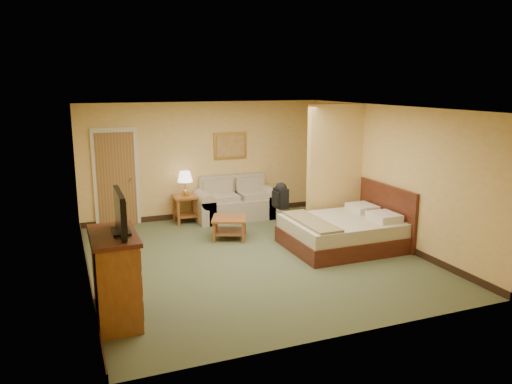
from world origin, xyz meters
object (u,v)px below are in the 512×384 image
coffee_table (230,223)px  dresser (116,277)px  loveseat (237,205)px  bed (346,231)px

coffee_table → dresser: size_ratio=0.74×
loveseat → dresser: bearing=-126.7°
coffee_table → bed: (1.84, -1.29, -0.00)m
coffee_table → dresser: bearing=-131.6°
dresser → bed: size_ratio=0.57×
loveseat → coffee_table: (-0.63, -1.38, -0.00)m
loveseat → dresser: dresser is taller
loveseat → bed: size_ratio=0.92×
loveseat → bed: bed is taller
dresser → bed: bearing=18.9°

